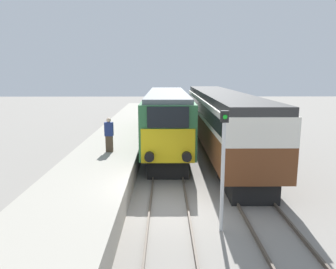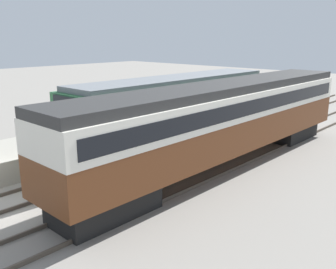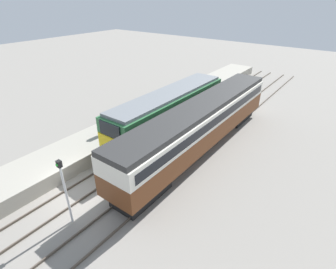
{
  "view_description": "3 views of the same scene",
  "coord_description": "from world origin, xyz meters",
  "px_view_note": "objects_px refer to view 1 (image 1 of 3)",
  "views": [
    {
      "loc": [
        -0.13,
        -11.66,
        5.1
      ],
      "look_at": [
        0.0,
        3.02,
        2.33
      ],
      "focal_mm": 35.0,
      "sensor_mm": 36.0,
      "label": 1
    },
    {
      "loc": [
        12.89,
        -4.98,
        5.87
      ],
      "look_at": [
        1.7,
        7.02,
        1.6
      ],
      "focal_mm": 40.0,
      "sensor_mm": 36.0,
      "label": 2
    },
    {
      "loc": [
        12.01,
        -6.83,
        10.94
      ],
      "look_at": [
        1.7,
        7.02,
        1.6
      ],
      "focal_mm": 28.0,
      "sensor_mm": 36.0,
      "label": 3
    }
  ],
  "objects_px": {
    "locomotive": "(167,119)",
    "passenger_carriage": "(220,116)",
    "signal_post": "(223,161)",
    "person_on_platform": "(109,135)"
  },
  "relations": [
    {
      "from": "locomotive",
      "to": "passenger_carriage",
      "type": "distance_m",
      "value": 3.45
    },
    {
      "from": "signal_post",
      "to": "person_on_platform",
      "type": "bearing_deg",
      "value": 125.2
    },
    {
      "from": "locomotive",
      "to": "signal_post",
      "type": "xyz_separation_m",
      "value": [
        1.7,
        -11.19,
        0.19
      ]
    },
    {
      "from": "person_on_platform",
      "to": "signal_post",
      "type": "bearing_deg",
      "value": -54.8
    },
    {
      "from": "person_on_platform",
      "to": "signal_post",
      "type": "xyz_separation_m",
      "value": [
        4.74,
        -6.73,
        0.42
      ]
    },
    {
      "from": "signal_post",
      "to": "passenger_carriage",
      "type": "bearing_deg",
      "value": 80.94
    },
    {
      "from": "passenger_carriage",
      "to": "person_on_platform",
      "type": "bearing_deg",
      "value": -148.55
    },
    {
      "from": "locomotive",
      "to": "signal_post",
      "type": "bearing_deg",
      "value": -81.36
    },
    {
      "from": "locomotive",
      "to": "person_on_platform",
      "type": "relative_size",
      "value": 7.5
    },
    {
      "from": "locomotive",
      "to": "signal_post",
      "type": "relative_size",
      "value": 3.41
    }
  ]
}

